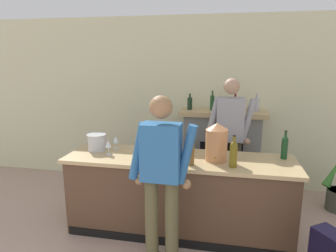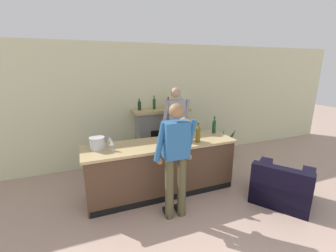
{
  "view_description": "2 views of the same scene",
  "coord_description": "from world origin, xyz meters",
  "px_view_note": "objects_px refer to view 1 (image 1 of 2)",
  "views": [
    {
      "loc": [
        0.57,
        -0.35,
        2.08
      ],
      "look_at": [
        -0.13,
        3.14,
        1.28
      ],
      "focal_mm": 32.0,
      "sensor_mm": 36.0,
      "label": 1
    },
    {
      "loc": [
        -1.2,
        -0.56,
        2.26
      ],
      "look_at": [
        0.21,
        3.06,
        1.21
      ],
      "focal_mm": 24.0,
      "sensor_mm": 36.0,
      "label": 2
    }
  ],
  "objects_px": {
    "person_customer": "(162,179)",
    "wine_glass_by_dispenser": "(115,140)",
    "wine_bottle_port_short": "(285,146)",
    "ice_bucket_steel": "(97,142)",
    "copper_dispenser": "(216,142)",
    "person_bartender": "(229,138)",
    "wine_glass_front_right": "(108,144)",
    "fireplace_stone": "(221,150)",
    "wine_bottle_cabernet_heavy": "(191,152)",
    "wine_glass_back_row": "(191,142)",
    "wine_bottle_merlot_tall": "(234,153)"
  },
  "relations": [
    {
      "from": "fireplace_stone",
      "to": "ice_bucket_steel",
      "type": "xyz_separation_m",
      "value": [
        -1.53,
        -1.23,
        0.39
      ]
    },
    {
      "from": "ice_bucket_steel",
      "to": "wine_bottle_cabernet_heavy",
      "type": "distance_m",
      "value": 1.26
    },
    {
      "from": "wine_glass_by_dispenser",
      "to": "wine_bottle_port_short",
      "type": "bearing_deg",
      "value": 0.21
    },
    {
      "from": "wine_bottle_cabernet_heavy",
      "to": "wine_glass_by_dispenser",
      "type": "distance_m",
      "value": 1.1
    },
    {
      "from": "ice_bucket_steel",
      "to": "fireplace_stone",
      "type": "bearing_deg",
      "value": 38.85
    },
    {
      "from": "wine_glass_front_right",
      "to": "person_customer",
      "type": "bearing_deg",
      "value": -40.38
    },
    {
      "from": "wine_glass_back_row",
      "to": "fireplace_stone",
      "type": "bearing_deg",
      "value": 71.49
    },
    {
      "from": "wine_glass_front_right",
      "to": "wine_glass_by_dispenser",
      "type": "bearing_deg",
      "value": 91.09
    },
    {
      "from": "fireplace_stone",
      "to": "person_bartender",
      "type": "xyz_separation_m",
      "value": [
        0.11,
        -0.61,
        0.36
      ]
    },
    {
      "from": "person_customer",
      "to": "wine_glass_by_dispenser",
      "type": "xyz_separation_m",
      "value": [
        -0.81,
        0.93,
        0.08
      ]
    },
    {
      "from": "wine_glass_back_row",
      "to": "wine_glass_front_right",
      "type": "height_order",
      "value": "wine_glass_back_row"
    },
    {
      "from": "fireplace_stone",
      "to": "wine_bottle_cabernet_heavy",
      "type": "bearing_deg",
      "value": -101.21
    },
    {
      "from": "person_customer",
      "to": "fireplace_stone",
      "type": "bearing_deg",
      "value": 76.08
    },
    {
      "from": "wine_bottle_port_short",
      "to": "wine_glass_front_right",
      "type": "xyz_separation_m",
      "value": [
        -2.05,
        -0.25,
        -0.02
      ]
    },
    {
      "from": "copper_dispenser",
      "to": "ice_bucket_steel",
      "type": "height_order",
      "value": "copper_dispenser"
    },
    {
      "from": "wine_bottle_merlot_tall",
      "to": "wine_glass_back_row",
      "type": "height_order",
      "value": "wine_bottle_merlot_tall"
    },
    {
      "from": "wine_glass_by_dispenser",
      "to": "wine_bottle_cabernet_heavy",
      "type": "bearing_deg",
      "value": -21.68
    },
    {
      "from": "person_bartender",
      "to": "wine_bottle_merlot_tall",
      "type": "relative_size",
      "value": 5.22
    },
    {
      "from": "wine_glass_back_row",
      "to": "wine_glass_front_right",
      "type": "distance_m",
      "value": 1.01
    },
    {
      "from": "person_customer",
      "to": "wine_glass_back_row",
      "type": "bearing_deg",
      "value": 81.13
    },
    {
      "from": "wine_bottle_port_short",
      "to": "wine_bottle_cabernet_heavy",
      "type": "distance_m",
      "value": 1.11
    },
    {
      "from": "person_customer",
      "to": "wine_bottle_port_short",
      "type": "distance_m",
      "value": 1.56
    },
    {
      "from": "fireplace_stone",
      "to": "wine_bottle_cabernet_heavy",
      "type": "height_order",
      "value": "fireplace_stone"
    },
    {
      "from": "copper_dispenser",
      "to": "person_bartender",
      "type": "bearing_deg",
      "value": 78.39
    },
    {
      "from": "wine_bottle_merlot_tall",
      "to": "wine_glass_back_row",
      "type": "relative_size",
      "value": 1.93
    },
    {
      "from": "copper_dispenser",
      "to": "wine_bottle_cabernet_heavy",
      "type": "distance_m",
      "value": 0.34
    },
    {
      "from": "wine_bottle_port_short",
      "to": "ice_bucket_steel",
      "type": "bearing_deg",
      "value": -177.22
    },
    {
      "from": "ice_bucket_steel",
      "to": "wine_glass_by_dispenser",
      "type": "relative_size",
      "value": 1.49
    },
    {
      "from": "person_bartender",
      "to": "copper_dispenser",
      "type": "xyz_separation_m",
      "value": [
        -0.15,
        -0.72,
        0.15
      ]
    },
    {
      "from": "wine_glass_front_right",
      "to": "fireplace_stone",
      "type": "bearing_deg",
      "value": 46.21
    },
    {
      "from": "person_customer",
      "to": "copper_dispenser",
      "type": "xyz_separation_m",
      "value": [
        0.47,
        0.73,
        0.19
      ]
    },
    {
      "from": "fireplace_stone",
      "to": "wine_bottle_port_short",
      "type": "bearing_deg",
      "value": -57.02
    },
    {
      "from": "wine_glass_by_dispenser",
      "to": "wine_glass_front_right",
      "type": "relative_size",
      "value": 0.91
    },
    {
      "from": "wine_bottle_cabernet_heavy",
      "to": "person_customer",
      "type": "bearing_deg",
      "value": -111.46
    },
    {
      "from": "person_customer",
      "to": "wine_bottle_merlot_tall",
      "type": "distance_m",
      "value": 0.87
    },
    {
      "from": "fireplace_stone",
      "to": "person_bartender",
      "type": "bearing_deg",
      "value": -79.75
    },
    {
      "from": "fireplace_stone",
      "to": "wine_glass_back_row",
      "type": "relative_size",
      "value": 8.83
    },
    {
      "from": "person_bartender",
      "to": "wine_glass_front_right",
      "type": "distance_m",
      "value": 1.62
    },
    {
      "from": "person_bartender",
      "to": "wine_bottle_cabernet_heavy",
      "type": "relative_size",
      "value": 5.58
    },
    {
      "from": "wine_bottle_port_short",
      "to": "wine_bottle_merlot_tall",
      "type": "distance_m",
      "value": 0.7
    },
    {
      "from": "wine_bottle_port_short",
      "to": "wine_glass_by_dispenser",
      "type": "xyz_separation_m",
      "value": [
        -2.05,
        -0.01,
        -0.03
      ]
    },
    {
      "from": "person_bartender",
      "to": "copper_dispenser",
      "type": "distance_m",
      "value": 0.75
    },
    {
      "from": "wine_glass_by_dispenser",
      "to": "wine_glass_back_row",
      "type": "xyz_separation_m",
      "value": [
        0.97,
        0.07,
        0.01
      ]
    },
    {
      "from": "wine_bottle_cabernet_heavy",
      "to": "wine_glass_back_row",
      "type": "xyz_separation_m",
      "value": [
        -0.05,
        0.48,
        -0.02
      ]
    },
    {
      "from": "ice_bucket_steel",
      "to": "wine_bottle_merlot_tall",
      "type": "bearing_deg",
      "value": -9.49
    },
    {
      "from": "copper_dispenser",
      "to": "wine_glass_by_dispenser",
      "type": "xyz_separation_m",
      "value": [
        -1.28,
        0.2,
        -0.1
      ]
    },
    {
      "from": "copper_dispenser",
      "to": "wine_bottle_cabernet_heavy",
      "type": "relative_size",
      "value": 1.32
    },
    {
      "from": "fireplace_stone",
      "to": "wine_bottle_cabernet_heavy",
      "type": "distance_m",
      "value": 1.63
    },
    {
      "from": "person_customer",
      "to": "wine_bottle_merlot_tall",
      "type": "relative_size",
      "value": 5.04
    },
    {
      "from": "wine_bottle_port_short",
      "to": "wine_glass_by_dispenser",
      "type": "height_order",
      "value": "wine_bottle_port_short"
    }
  ]
}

